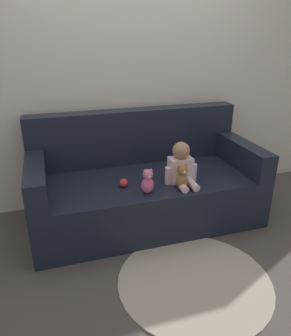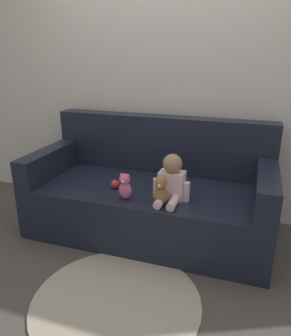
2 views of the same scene
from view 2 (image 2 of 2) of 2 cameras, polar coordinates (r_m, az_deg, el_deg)
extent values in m
plane|color=#4C4742|center=(3.05, 0.60, -10.86)|extent=(12.00, 12.00, 0.00)
cube|color=silver|center=(3.18, 3.98, 15.11)|extent=(8.00, 0.05, 2.60)
cube|color=black|center=(2.94, 0.62, -7.04)|extent=(2.07, 0.96, 0.46)
cube|color=black|center=(3.11, 2.89, 4.19)|extent=(2.07, 0.18, 0.53)
cube|color=black|center=(3.21, -15.73, 1.33)|extent=(0.16, 0.96, 0.25)
cube|color=black|center=(2.69, 20.38, -2.85)|extent=(0.16, 0.96, 0.25)
cube|color=silver|center=(2.57, 4.61, -2.97)|extent=(0.20, 0.13, 0.22)
sphere|color=#A37A5B|center=(2.51, 4.72, 0.77)|extent=(0.15, 0.15, 0.15)
cylinder|color=silver|center=(2.48, 2.56, -5.79)|extent=(0.06, 0.17, 0.06)
cylinder|color=silver|center=(2.46, 4.80, -6.10)|extent=(0.06, 0.17, 0.06)
cylinder|color=silver|center=(2.59, 1.94, -3.48)|extent=(0.06, 0.06, 0.15)
cylinder|color=silver|center=(2.54, 7.08, -4.14)|extent=(0.06, 0.06, 0.15)
ellipsoid|color=olive|center=(2.47, 2.69, -4.85)|extent=(0.11, 0.09, 0.15)
sphere|color=olive|center=(2.42, 2.69, -2.63)|extent=(0.09, 0.09, 0.09)
sphere|color=olive|center=(2.41, 2.03, -1.80)|extent=(0.03, 0.03, 0.03)
sphere|color=olive|center=(2.40, 3.37, -1.97)|extent=(0.03, 0.03, 0.03)
sphere|color=beige|center=(2.39, 2.44, -3.10)|extent=(0.03, 0.03, 0.03)
ellipsoid|color=#DB6699|center=(2.57, -3.55, -3.93)|extent=(0.10, 0.08, 0.14)
sphere|color=#DB6699|center=(2.53, -3.65, -1.93)|extent=(0.08, 0.08, 0.08)
sphere|color=#DB6699|center=(2.52, -4.24, -1.18)|extent=(0.02, 0.02, 0.02)
sphere|color=#DB6699|center=(2.50, -3.08, -1.33)|extent=(0.02, 0.02, 0.02)
sphere|color=beige|center=(2.50, -3.94, -2.33)|extent=(0.03, 0.03, 0.03)
sphere|color=red|center=(2.78, -5.32, -2.81)|extent=(0.07, 0.07, 0.07)
cylinder|color=#B2A893|center=(2.33, -5.10, -22.10)|extent=(1.12, 1.12, 0.01)
camera|label=1|loc=(1.64, -77.63, 9.35)|focal=35.00mm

